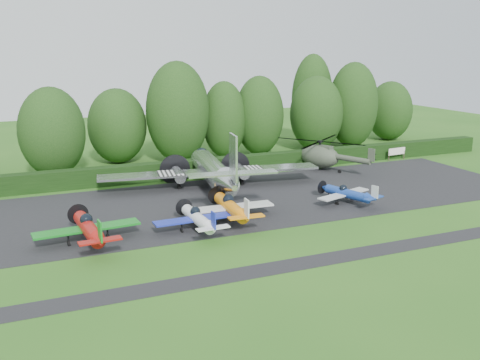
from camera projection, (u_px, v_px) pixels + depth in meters
name	position (u px, v px, depth m)	size (l,w,h in m)	color
ground	(232.00, 241.00, 41.16)	(160.00, 160.00, 0.00)	#265919
apron	(192.00, 206.00, 50.10)	(70.00, 18.00, 0.01)	black
taxiway_verge	(265.00, 270.00, 35.79)	(70.00, 2.00, 0.00)	black
hedgerow	(162.00, 180.00, 59.94)	(90.00, 1.60, 2.00)	black
transport_plane	(214.00, 171.00, 54.92)	(23.34, 17.90, 7.48)	silver
light_plane_red	(89.00, 228.00, 40.15)	(7.95, 8.36, 3.06)	#9A120E
light_plane_white	(198.00, 218.00, 42.95)	(6.93, 7.29, 2.66)	silver
light_plane_orange	(231.00, 207.00, 45.53)	(7.87, 8.28, 3.02)	orange
light_plane_blue	(347.00, 193.00, 50.66)	(6.26, 6.58, 2.40)	navy
helicopter	(320.00, 154.00, 64.42)	(11.08, 12.97, 3.57)	#374031
sign_board	(397.00, 152.00, 70.14)	(2.86, 0.11, 1.61)	#3F3326
tree_1	(390.00, 111.00, 84.49)	(6.99, 6.99, 9.28)	black
tree_2	(353.00, 105.00, 78.03)	(7.21, 7.21, 12.42)	black
tree_4	(316.00, 114.00, 75.53)	(7.50, 7.50, 10.58)	black
tree_6	(259.00, 116.00, 72.77)	(6.67, 6.67, 10.76)	black
tree_7	(224.00, 120.00, 71.14)	(5.91, 5.91, 10.16)	black
tree_8	(52.00, 132.00, 60.44)	(7.41, 7.41, 10.24)	black
tree_9	(117.00, 126.00, 67.67)	(7.39, 7.39, 9.49)	black
tree_10	(178.00, 112.00, 67.89)	(8.06, 8.06, 12.84)	black
tree_12	(312.00, 100.00, 80.61)	(6.17, 6.17, 13.53)	black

